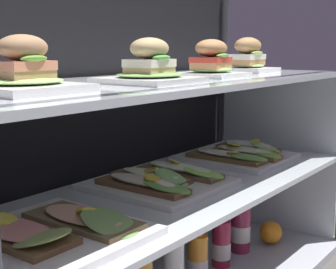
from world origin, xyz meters
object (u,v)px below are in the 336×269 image
at_px(open_sandwich_tray_center, 53,231).
at_px(plated_roll_sandwich_mid_right, 211,62).
at_px(open_sandwich_tray_left_of_center, 240,154).
at_px(orange_fruit_beside_bottles, 271,232).
at_px(plated_roll_sandwich_left_of_center, 24,74).
at_px(juice_bottle_front_middle, 198,256).
at_px(open_sandwich_tray_near_left_corner, 161,180).
at_px(juice_bottle_near_post, 221,243).
at_px(plated_roll_sandwich_near_left_corner, 248,58).
at_px(juice_bottle_front_second, 241,225).
at_px(plated_roll_sandwich_mid_left, 150,68).

bearing_deg(open_sandwich_tray_center, plated_roll_sandwich_mid_right, 0.00).
bearing_deg(open_sandwich_tray_left_of_center, orange_fruit_beside_bottles, -40.17).
xyz_separation_m(plated_roll_sandwich_left_of_center, juice_bottle_front_middle, (0.62, 0.02, -0.58)).
height_order(plated_roll_sandwich_left_of_center, open_sandwich_tray_near_left_corner, plated_roll_sandwich_left_of_center).
xyz_separation_m(plated_roll_sandwich_left_of_center, open_sandwich_tray_near_left_corner, (0.50, 0.06, -0.32)).
bearing_deg(juice_bottle_near_post, plated_roll_sandwich_mid_right, -169.12).
bearing_deg(plated_roll_sandwich_left_of_center, orange_fruit_beside_bottles, -1.63).
bearing_deg(plated_roll_sandwich_near_left_corner, orange_fruit_beside_bottles, -53.47).
bearing_deg(orange_fruit_beside_bottles, open_sandwich_tray_left_of_center, 139.83).
xyz_separation_m(plated_roll_sandwich_near_left_corner, orange_fruit_beside_bottles, (0.06, -0.08, -0.63)).
xyz_separation_m(plated_roll_sandwich_mid_right, juice_bottle_near_post, (0.11, 0.02, -0.59)).
xyz_separation_m(juice_bottle_near_post, juice_bottle_front_second, (0.15, 0.01, 0.02)).
height_order(plated_roll_sandwich_left_of_center, juice_bottle_near_post, plated_roll_sandwich_left_of_center).
distance_m(plated_roll_sandwich_near_left_corner, juice_bottle_near_post, 0.64).
distance_m(open_sandwich_tray_near_left_corner, open_sandwich_tray_left_of_center, 0.44).
bearing_deg(juice_bottle_front_second, juice_bottle_near_post, -176.78).
xyz_separation_m(plated_roll_sandwich_mid_right, open_sandwich_tray_near_left_corner, (-0.15, 0.07, -0.33)).
distance_m(open_sandwich_tray_center, open_sandwich_tray_left_of_center, 0.90).
bearing_deg(juice_bottle_front_middle, plated_roll_sandwich_left_of_center, -178.37).
relative_size(plated_roll_sandwich_near_left_corner, juice_bottle_near_post, 0.85).
bearing_deg(juice_bottle_front_middle, orange_fruit_beside_bottles, -6.49).
distance_m(open_sandwich_tray_center, open_sandwich_tray_near_left_corner, 0.46).
distance_m(open_sandwich_tray_center, orange_fruit_beside_bottles, 1.04).
bearing_deg(open_sandwich_tray_left_of_center, plated_roll_sandwich_left_of_center, -176.79).
xyz_separation_m(open_sandwich_tray_center, open_sandwich_tray_left_of_center, (0.89, 0.06, 0.00)).
relative_size(plated_roll_sandwich_mid_right, open_sandwich_tray_left_of_center, 0.49).
relative_size(open_sandwich_tray_left_of_center, orange_fruit_beside_bottles, 4.31).
relative_size(plated_roll_sandwich_mid_left, open_sandwich_tray_near_left_corner, 0.60).
bearing_deg(plated_roll_sandwich_left_of_center, open_sandwich_tray_left_of_center, 3.21).
distance_m(juice_bottle_front_middle, juice_bottle_near_post, 0.14).
bearing_deg(juice_bottle_front_second, orange_fruit_beside_bottles, -22.35).
bearing_deg(juice_bottle_near_post, plated_roll_sandwich_near_left_corner, 9.32).
bearing_deg(juice_bottle_near_post, plated_roll_sandwich_left_of_center, -178.76).
bearing_deg(juice_bottle_near_post, open_sandwich_tray_near_left_corner, 170.08).
height_order(juice_bottle_front_middle, orange_fruit_beside_bottles, juice_bottle_front_middle).
xyz_separation_m(open_sandwich_tray_near_left_corner, juice_bottle_near_post, (0.26, -0.05, -0.26)).
bearing_deg(orange_fruit_beside_bottles, plated_roll_sandwich_near_left_corner, 126.53).
height_order(plated_roll_sandwich_mid_left, open_sandwich_tray_center, plated_roll_sandwich_mid_left).
relative_size(plated_roll_sandwich_near_left_corner, open_sandwich_tray_center, 0.50).
bearing_deg(juice_bottle_front_middle, plated_roll_sandwich_mid_left, -171.59).
distance_m(plated_roll_sandwich_left_of_center, plated_roll_sandwich_mid_left, 0.34).
height_order(plated_roll_sandwich_mid_left, juice_bottle_front_second, plated_roll_sandwich_mid_left).
height_order(plated_roll_sandwich_mid_left, juice_bottle_front_middle, plated_roll_sandwich_mid_left).
relative_size(plated_roll_sandwich_near_left_corner, open_sandwich_tray_left_of_center, 0.49).
distance_m(plated_roll_sandwich_near_left_corner, open_sandwich_tray_left_of_center, 0.33).
bearing_deg(plated_roll_sandwich_near_left_corner, juice_bottle_front_second, -159.02).
bearing_deg(orange_fruit_beside_bottles, juice_bottle_front_middle, 173.51).
distance_m(plated_roll_sandwich_mid_right, open_sandwich_tray_near_left_corner, 0.37).
distance_m(plated_roll_sandwich_mid_left, juice_bottle_front_second, 0.80).
relative_size(plated_roll_sandwich_left_of_center, juice_bottle_front_middle, 0.94).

